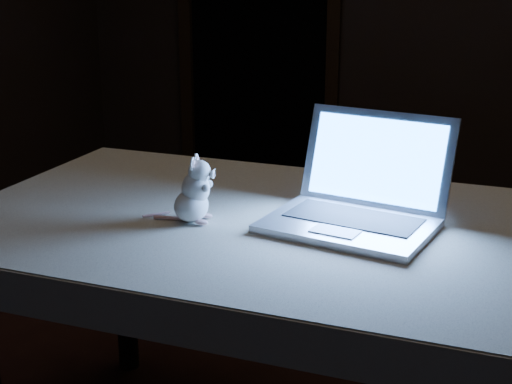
% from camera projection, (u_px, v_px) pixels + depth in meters
% --- Properties ---
extents(doorway, '(1.06, 0.36, 2.13)m').
position_uv_depth(doorway, '(259.00, 8.00, 4.64)').
color(doorway, black).
rests_on(doorway, back_wall).
extents(table, '(1.40, 0.94, 0.73)m').
position_uv_depth(table, '(249.00, 348.00, 1.98)').
color(table, black).
rests_on(table, floor).
extents(tablecloth, '(1.66, 1.31, 0.10)m').
position_uv_depth(tablecloth, '(232.00, 235.00, 1.88)').
color(tablecloth, beige).
rests_on(tablecloth, table).
extents(laptop, '(0.45, 0.41, 0.26)m').
position_uv_depth(laptop, '(350.00, 177.00, 1.73)').
color(laptop, '#B5B5BA').
rests_on(laptop, tablecloth).
extents(plush_mouse, '(0.12, 0.12, 0.17)m').
position_uv_depth(plush_mouse, '(191.00, 189.00, 1.81)').
color(plush_mouse, white).
rests_on(plush_mouse, tablecloth).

